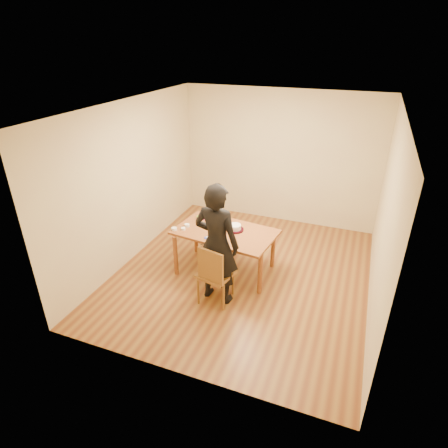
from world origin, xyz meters
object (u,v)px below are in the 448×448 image
(cake_plate, at_px, (235,229))
(cake, at_px, (235,227))
(person, at_px, (217,244))
(dining_table, at_px, (225,232))
(dining_chair, at_px, (216,274))

(cake_plate, height_order, cake, cake)
(cake_plate, xyz_separation_m, person, (0.01, -0.82, 0.16))
(dining_table, bearing_deg, cake, 39.39)
(dining_chair, relative_size, cake, 2.29)
(cake, bearing_deg, dining_chair, -89.06)
(dining_table, distance_m, dining_chair, 0.84)
(dining_table, distance_m, person, 0.77)
(dining_table, bearing_deg, dining_chair, -71.81)
(dining_table, relative_size, cake, 7.87)
(dining_chair, height_order, cake_plate, cake_plate)
(dining_table, height_order, person, person)
(dining_chair, height_order, person, person)
(cake_plate, bearing_deg, dining_table, -147.85)
(dining_table, relative_size, dining_chair, 3.43)
(dining_chair, bearing_deg, person, 103.35)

